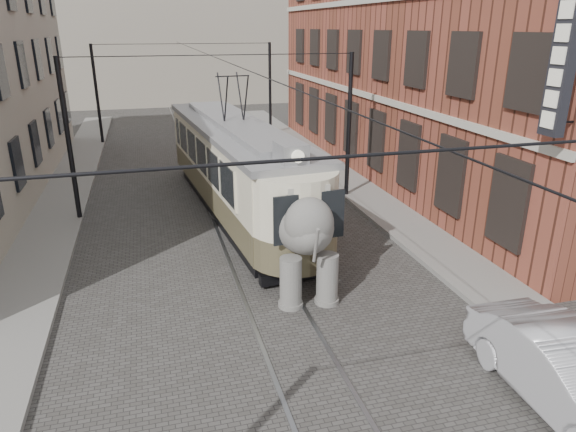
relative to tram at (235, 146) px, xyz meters
name	(u,v)px	position (x,y,z in m)	size (l,w,h in m)	color
ground	(257,271)	(-0.34, -5.43, -2.65)	(120.00, 120.00, 0.00)	#403E3B
tram_rails	(257,270)	(-0.34, -5.43, -2.63)	(1.54, 80.00, 0.02)	slate
sidewalk_right	(435,247)	(5.66, -5.43, -2.57)	(2.00, 60.00, 0.15)	slate
sidewalk_left	(22,297)	(-6.84, -5.43, -2.57)	(2.00, 60.00, 0.15)	slate
brick_building	(442,48)	(10.66, 3.57, 3.35)	(8.00, 26.00, 12.00)	brown
distant_block	(168,26)	(-0.34, 34.57, 4.35)	(28.00, 10.00, 14.00)	gray
catenary	(222,140)	(-0.54, -0.43, 0.35)	(11.00, 30.20, 6.00)	black
tram	(235,146)	(0.00, 0.00, 0.00)	(2.75, 13.33, 5.29)	beige
elephant	(301,237)	(0.62, -6.75, -1.11)	(2.77, 5.03, 3.08)	#5D5A56
parked_car	(567,373)	(4.12, -12.75, -1.89)	(1.60, 4.56, 1.50)	#A2A1A5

